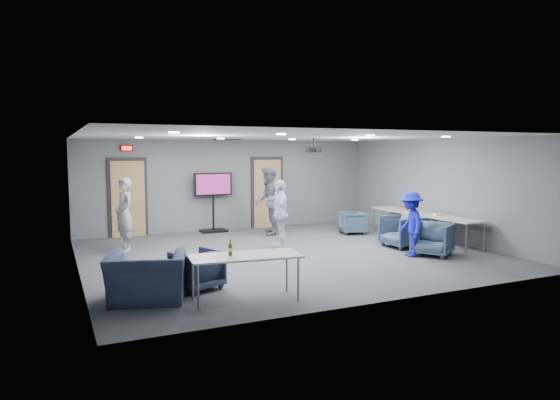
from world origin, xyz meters
name	(u,v)px	position (x,y,z in m)	size (l,w,h in m)	color
floor	(287,253)	(0.00, 0.00, 0.00)	(9.00, 9.00, 0.00)	#393C41
ceiling	(287,137)	(0.00, 0.00, 2.70)	(9.00, 9.00, 0.00)	silver
wall_back	(230,185)	(0.00, 4.00, 1.35)	(9.00, 0.02, 2.70)	slate
wall_front	(397,216)	(0.00, -4.00, 1.35)	(9.00, 0.02, 2.70)	slate
wall_left	(76,204)	(-4.50, 0.00, 1.35)	(0.02, 8.00, 2.70)	slate
wall_right	(439,189)	(4.50, 0.00, 1.35)	(0.02, 8.00, 2.70)	slate
door_left	(128,198)	(-3.00, 3.95, 1.07)	(1.06, 0.17, 2.24)	black
door_right	(267,193)	(1.20, 3.95, 1.07)	(1.06, 0.17, 2.24)	black
exit_sign	(127,148)	(-3.00, 3.93, 2.45)	(0.32, 0.08, 0.16)	black
hvac_diffuser	(227,140)	(-0.50, 2.80, 2.69)	(0.60, 0.60, 0.03)	black
downlights	(287,137)	(0.00, 0.00, 2.68)	(6.18, 3.78, 0.02)	white
person_a	(124,214)	(-3.38, 1.89, 0.88)	(0.64, 0.42, 1.75)	#9C9F9D
person_b	(268,200)	(0.65, 2.61, 0.98)	(0.95, 0.74, 1.96)	slate
person_c	(280,214)	(0.17, 0.77, 0.84)	(0.98, 0.41, 1.67)	silver
person_d	(411,224)	(2.38, -1.44, 0.74)	(0.95, 0.55, 1.48)	#1B20B3
chair_right_a	(352,223)	(2.90, 1.73, 0.32)	(0.68, 0.70, 0.64)	#34475A
chair_right_b	(402,232)	(2.90, -0.50, 0.39)	(0.84, 0.86, 0.78)	#34435A
chair_right_c	(433,239)	(2.90, -1.59, 0.38)	(0.80, 0.83, 0.75)	#394A63
chair_front_a	(197,270)	(-2.71, -2.03, 0.34)	(0.72, 0.75, 0.68)	#343D5B
chair_front_b	(147,277)	(-3.62, -2.40, 0.39)	(1.19, 1.04, 0.78)	#343D5A
table_right_a	(402,211)	(4.00, 0.90, 0.69)	(0.79, 1.90, 0.73)	#A2A3A6
table_right_b	(451,220)	(4.00, -1.00, 0.68)	(0.72, 1.74, 0.73)	#A2A3A6
table_front_left	(245,258)	(-2.18, -3.00, 0.68)	(1.82, 0.93, 0.73)	#A2A3A6
bottle_front	(230,249)	(-2.40, -2.90, 0.82)	(0.07, 0.07, 0.25)	#5F3510
bottle_right	(407,207)	(4.04, 0.71, 0.83)	(0.07, 0.07, 0.27)	#5F3510
snack_box	(401,208)	(4.13, 1.10, 0.75)	(0.15, 0.10, 0.03)	#CD5733
wrapper	(438,214)	(4.03, -0.49, 0.75)	(0.22, 0.15, 0.05)	white
tv_stand	(213,198)	(-0.62, 3.75, 0.99)	(1.14, 0.54, 1.74)	black
projector	(314,150)	(0.93, 0.45, 2.41)	(0.35, 0.33, 0.35)	black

